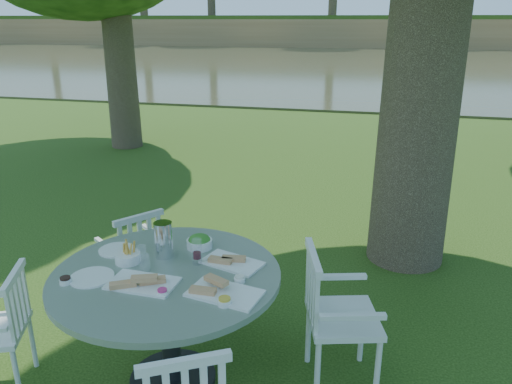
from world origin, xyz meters
TOP-DOWN VIEW (x-y plane):
  - ground at (0.00, 0.00)m, footprint 140.00×140.00m
  - table at (-0.21, -1.25)m, footprint 1.40×1.40m
  - chair_ne at (0.77, -1.01)m, footprint 0.55×0.57m
  - chair_nw at (-0.84, -0.45)m, footprint 0.57×0.57m
  - chair_sw at (-1.18, -1.54)m, footprint 0.51×0.53m
  - tableware at (-0.22, -1.16)m, footprint 1.21×0.78m
  - river at (0.00, 23.00)m, footprint 100.00×28.00m

SIDE VIEW (x-z plane):
  - ground at x=0.00m, z-range 0.00..0.00m
  - river at x=0.00m, z-range -0.06..0.06m
  - chair_sw at x=-1.18m, z-range 0.07..0.88m
  - chair_nw at x=-0.84m, z-range 0.07..0.91m
  - chair_ne at x=0.77m, z-range 0.08..1.01m
  - table at x=-0.21m, z-range 0.25..1.05m
  - tableware at x=-0.22m, z-range 0.73..0.97m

